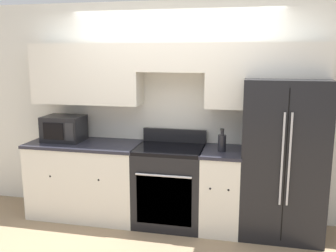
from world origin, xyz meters
name	(u,v)px	position (x,y,z in m)	size (l,w,h in m)	color
ground_plane	(162,234)	(0.00, 0.00, 0.00)	(12.00, 12.00, 0.00)	#937A5B
wall_back	(173,98)	(0.00, 0.59, 1.47)	(8.00, 0.39, 2.60)	silver
lower_cabinets_left	(86,179)	(-1.04, 0.31, 0.47)	(1.37, 0.64, 0.93)	silver
lower_cabinets_right	(221,189)	(0.62, 0.31, 0.47)	(0.45, 0.64, 0.93)	silver
oven_range	(170,185)	(0.02, 0.31, 0.47)	(0.78, 0.65, 1.09)	black
refrigerator	(282,158)	(1.28, 0.36, 0.87)	(0.88, 0.76, 1.73)	black
microwave	(64,128)	(-1.33, 0.36, 1.08)	(0.47, 0.37, 0.31)	black
bottle	(222,142)	(0.62, 0.27, 1.03)	(0.09, 0.09, 0.25)	black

